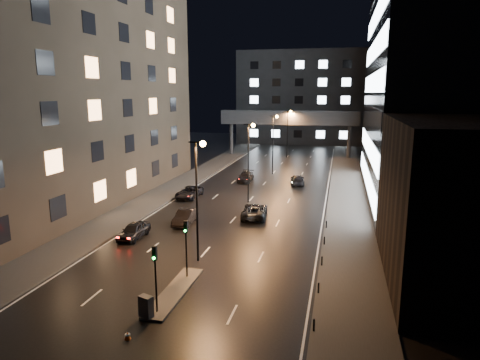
% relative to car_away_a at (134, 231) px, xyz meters
% --- Properties ---
extents(ground, '(160.00, 160.00, 0.00)m').
position_rel_car_away_a_xyz_m(ground, '(7.90, 28.01, -0.76)').
color(ground, black).
rests_on(ground, ground).
extents(sidewalk_left, '(5.00, 110.00, 0.15)m').
position_rel_car_away_a_xyz_m(sidewalk_left, '(-4.60, 23.01, -0.68)').
color(sidewalk_left, '#383533').
rests_on(sidewalk_left, ground).
extents(sidewalk_right, '(5.00, 110.00, 0.15)m').
position_rel_car_away_a_xyz_m(sidewalk_right, '(20.40, 23.01, -0.68)').
color(sidewalk_right, '#383533').
rests_on(sidewalk_right, ground).
extents(building_left, '(15.00, 48.00, 40.00)m').
position_rel_car_away_a_xyz_m(building_left, '(-14.60, 12.01, 19.24)').
color(building_left, '#2D2319').
rests_on(building_left, ground).
extents(building_right_low, '(10.00, 18.00, 12.00)m').
position_rel_car_away_a_xyz_m(building_right_low, '(27.90, -2.99, 5.24)').
color(building_right_low, black).
rests_on(building_right_low, ground).
extents(building_right_glass, '(20.00, 36.00, 45.00)m').
position_rel_car_away_a_xyz_m(building_right_glass, '(32.90, 24.01, 21.74)').
color(building_right_glass, black).
rests_on(building_right_glass, ground).
extents(building_far, '(34.00, 14.00, 25.00)m').
position_rel_car_away_a_xyz_m(building_far, '(7.90, 86.01, 11.74)').
color(building_far, '#333335').
rests_on(building_far, ground).
extents(skybridge, '(30.00, 3.00, 10.00)m').
position_rel_car_away_a_xyz_m(skybridge, '(7.90, 58.01, 7.58)').
color(skybridge, '#333335').
rests_on(skybridge, ground).
extents(median_island, '(1.60, 8.00, 0.15)m').
position_rel_car_away_a_xyz_m(median_island, '(8.20, -9.99, -0.68)').
color(median_island, '#383533').
rests_on(median_island, ground).
extents(traffic_signal_near, '(0.28, 0.34, 4.40)m').
position_rel_car_away_a_xyz_m(traffic_signal_near, '(8.20, -7.49, 2.33)').
color(traffic_signal_near, black).
rests_on(traffic_signal_near, median_island).
extents(traffic_signal_far, '(0.28, 0.34, 4.40)m').
position_rel_car_away_a_xyz_m(traffic_signal_far, '(8.20, -12.99, 2.33)').
color(traffic_signal_far, black).
rests_on(traffic_signal_far, median_island).
extents(bollard_row, '(0.12, 25.12, 0.90)m').
position_rel_car_away_a_xyz_m(bollard_row, '(18.10, -5.49, -0.31)').
color(bollard_row, black).
rests_on(bollard_row, ground).
extents(streetlight_near, '(1.45, 0.50, 10.15)m').
position_rel_car_away_a_xyz_m(streetlight_near, '(8.06, -3.99, 5.74)').
color(streetlight_near, black).
rests_on(streetlight_near, ground).
extents(streetlight_mid_a, '(1.45, 0.50, 10.15)m').
position_rel_car_away_a_xyz_m(streetlight_mid_a, '(8.06, 16.01, 5.74)').
color(streetlight_mid_a, black).
rests_on(streetlight_mid_a, ground).
extents(streetlight_mid_b, '(1.45, 0.50, 10.15)m').
position_rel_car_away_a_xyz_m(streetlight_mid_b, '(8.06, 36.01, 5.74)').
color(streetlight_mid_b, black).
rests_on(streetlight_mid_b, ground).
extents(streetlight_far, '(1.45, 0.50, 10.15)m').
position_rel_car_away_a_xyz_m(streetlight_far, '(8.06, 56.01, 5.74)').
color(streetlight_far, black).
rests_on(streetlight_far, ground).
extents(car_away_a, '(1.91, 4.50, 1.52)m').
position_rel_car_away_a_xyz_m(car_away_a, '(0.00, 0.00, 0.00)').
color(car_away_a, black).
rests_on(car_away_a, ground).
extents(car_away_b, '(1.87, 4.76, 1.54)m').
position_rel_car_away_a_xyz_m(car_away_b, '(3.23, 5.48, 0.01)').
color(car_away_b, black).
rests_on(car_away_b, ground).
extents(car_away_c, '(2.69, 5.44, 1.48)m').
position_rel_car_away_a_xyz_m(car_away_c, '(-0.34, 16.63, -0.02)').
color(car_away_c, black).
rests_on(car_away_c, ground).
extents(car_away_d, '(2.26, 5.20, 1.49)m').
position_rel_car_away_a_xyz_m(car_away_d, '(4.71, 28.89, -0.01)').
color(car_away_d, black).
rests_on(car_away_d, ground).
extents(car_toward_a, '(3.15, 5.89, 1.57)m').
position_rel_car_away_a_xyz_m(car_toward_a, '(10.04, 9.56, 0.03)').
color(car_toward_a, black).
rests_on(car_toward_a, ground).
extents(car_toward_b, '(2.68, 5.28, 1.47)m').
position_rel_car_away_a_xyz_m(car_toward_b, '(12.95, 28.49, -0.02)').
color(car_toward_b, black).
rests_on(car_toward_b, ground).
extents(utility_cabinet, '(1.00, 0.77, 1.35)m').
position_rel_car_away_a_xyz_m(utility_cabinet, '(7.80, -13.69, 0.07)').
color(utility_cabinet, '#49494B').
rests_on(utility_cabinet, median_island).
extents(cone_a, '(0.45, 0.45, 0.46)m').
position_rel_car_away_a_xyz_m(cone_a, '(7.75, -16.05, -0.53)').
color(cone_a, '#FF590D').
rests_on(cone_a, ground).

